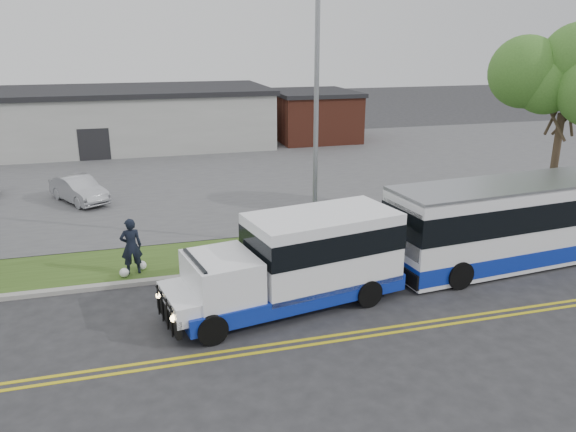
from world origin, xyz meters
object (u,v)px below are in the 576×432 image
object	(u,v)px
shuttle_bus	(301,258)
transit_bus	(529,220)
pedestrian	(131,246)
tree_east	(567,81)
streetlight_near	(317,114)
parked_car_a	(79,189)

from	to	relation	value
shuttle_bus	transit_bus	xyz separation A→B (m)	(9.05, 1.16, 0.04)
shuttle_bus	pedestrian	size ratio (longest dim) A/B	3.84
tree_east	shuttle_bus	distance (m)	14.51
transit_bus	streetlight_near	bearing A→B (deg)	150.09
streetlight_near	transit_bus	world-z (taller)	streetlight_near
pedestrian	transit_bus	bearing A→B (deg)	164.84
streetlight_near	parked_car_a	xyz separation A→B (m)	(-9.30, 9.01, -4.49)
tree_east	transit_bus	bearing A→B (deg)	-137.74
parked_car_a	shuttle_bus	bearing A→B (deg)	-91.03
streetlight_near	pedestrian	size ratio (longest dim) A/B	4.77
tree_east	shuttle_bus	size ratio (longest dim) A/B	1.09
streetlight_near	parked_car_a	bearing A→B (deg)	135.89
tree_east	transit_bus	xyz separation A→B (m)	(-3.86, -3.50, -4.66)
shuttle_bus	transit_bus	size ratio (longest dim) A/B	0.68
streetlight_near	parked_car_a	distance (m)	13.71
tree_east	streetlight_near	bearing A→B (deg)	-178.58
tree_east	pedestrian	distance (m)	18.65
tree_east	parked_car_a	xyz separation A→B (m)	(-20.30, 8.74, -5.46)
shuttle_bus	parked_car_a	distance (m)	15.33
shuttle_bus	transit_bus	distance (m)	9.13
tree_east	pedestrian	bearing A→B (deg)	-176.48
tree_east	transit_bus	world-z (taller)	tree_east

